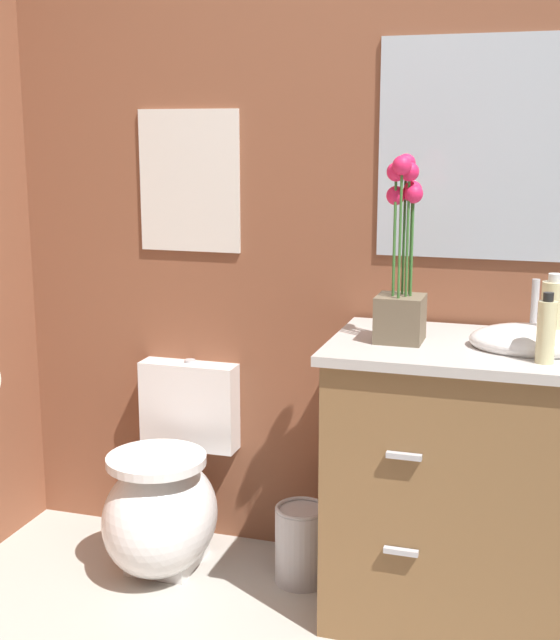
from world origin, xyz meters
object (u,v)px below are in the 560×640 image
Objects in this scene: hand_wash_bottle at (553,315)px; flower_vase at (403,275)px; toilet at (166,500)px; wall_mirror at (505,149)px; wall_poster at (189,181)px; soap_bottle at (546,331)px; trash_bin at (301,544)px; vanity_cabinet at (483,482)px.

flower_vase is at bearing -176.07° from hand_wash_bottle.
wall_mirror reaches higher than toilet.
wall_poster is 0.62× the size of wall_mirror.
soap_bottle is (0.42, -0.13, -0.11)m from flower_vase.
flower_vase is at bearing 162.45° from soap_bottle.
trash_bin is at bearing 176.51° from hand_wash_bottle.
soap_bottle is 0.67m from wall_mirror.
toilet is at bearing 171.61° from soap_bottle.
trash_bin is 0.55× the size of wall_poster.
trash_bin is at bearing 164.42° from soap_bottle.
toilet is 1.44m from soap_bottle.
toilet is 2.54× the size of trash_bin.
flower_vase reaches higher than vanity_cabinet.
wall_mirror is at bearing 121.13° from hand_wash_bottle.
flower_vase is 0.45m from hand_wash_bottle.
soap_bottle is 1.14m from trash_bin.
flower_vase is 0.55m from wall_mirror.
hand_wash_bottle is 1.14m from trash_bin.
vanity_cabinet is at bearing -177.91° from hand_wash_bottle.
hand_wash_bottle is 0.45× the size of wall_poster.
wall_poster is at bearing 90.00° from toilet.
wall_poster is at bearing 158.74° from flower_vase.
hand_wash_bottle reaches higher than toilet.
vanity_cabinet is 2.15× the size of wall_poster.
trash_bin is at bearing -157.70° from wall_mirror.
wall_mirror is at bearing 50.79° from flower_vase.
soap_bottle reaches higher than vanity_cabinet.
toilet reaches higher than trash_bin.
wall_mirror reaches higher than wall_poster.
wall_poster reaches higher than flower_vase.
vanity_cabinet is 0.56m from hand_wash_bottle.
toilet is at bearing -176.91° from trash_bin.
soap_bottle is (1.23, -0.18, 0.73)m from toilet.
hand_wash_bottle reaches higher than trash_bin.
soap_bottle is (0.16, -0.16, 0.52)m from vanity_cabinet.
flower_vase reaches higher than hand_wash_bottle.
trash_bin is (-0.33, 0.08, -0.95)m from flower_vase.
trash_bin is at bearing 166.98° from flower_vase.
vanity_cabinet is 1.91× the size of flower_vase.
vanity_cabinet is 4.77× the size of hand_wash_bottle.
wall_poster reaches higher than vanity_cabinet.
flower_vase is 2.05× the size of trash_bin.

